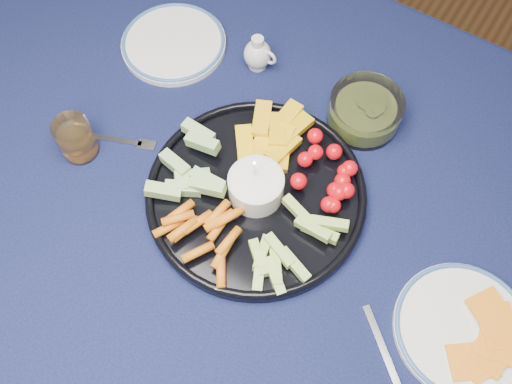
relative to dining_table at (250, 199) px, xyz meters
The scene contains 9 objects.
dining_table is the anchor object (origin of this frame).
crudite_platter 0.12m from the dining_table, 45.08° to the right, with size 0.38×0.38×0.12m.
creamer_pitcher 0.28m from the dining_table, 119.11° to the left, with size 0.07×0.05×0.08m.
pickle_bowl 0.27m from the dining_table, 62.38° to the left, with size 0.14×0.14×0.06m.
cheese_plate 0.45m from the dining_table, ahead, with size 0.22×0.22×0.03m.
juice_tumbler 0.34m from the dining_table, 158.01° to the right, with size 0.07×0.07×0.08m.
fork_left 0.27m from the dining_table, 165.11° to the right, with size 0.15×0.07×0.00m.
fork_right 0.41m from the dining_table, 24.75° to the right, with size 0.15×0.13×0.00m.
side_plate_extra 0.36m from the dining_table, 149.42° to the left, with size 0.21×0.21×0.02m.
Camera 1 is at (0.28, -0.41, 1.64)m, focal length 40.00 mm.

